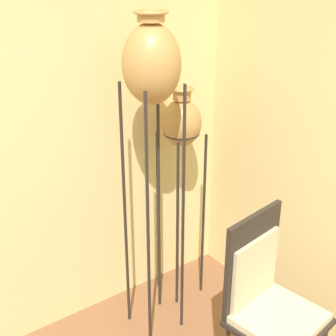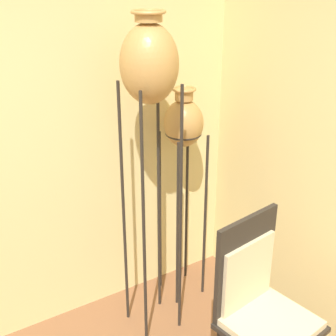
% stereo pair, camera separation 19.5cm
% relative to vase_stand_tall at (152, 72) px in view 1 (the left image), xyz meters
% --- Properties ---
extents(vase_stand_tall, '(0.33, 0.33, 2.11)m').
position_rel_vase_stand_tall_xyz_m(vase_stand_tall, '(0.00, 0.00, 0.00)').
color(vase_stand_tall, '#28231E').
rests_on(vase_stand_tall, ground_plane).
extents(vase_stand_medium, '(0.27, 0.27, 1.60)m').
position_rel_vase_stand_tall_xyz_m(vase_stand_medium, '(0.37, 0.20, -0.47)').
color(vase_stand_medium, '#28231E').
rests_on(vase_stand_medium, ground_plane).
extents(chair, '(0.54, 0.52, 1.10)m').
position_rel_vase_stand_tall_xyz_m(chair, '(0.24, -0.77, -1.16)').
color(chair, '#28231E').
rests_on(chair, ground_plane).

